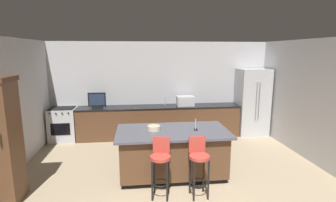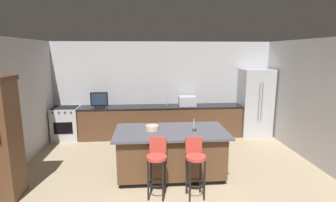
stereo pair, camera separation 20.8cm
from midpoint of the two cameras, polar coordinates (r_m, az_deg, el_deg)
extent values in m
cube|color=#BCBCC1|center=(7.64, -0.35, 2.77)|extent=(6.78, 0.12, 2.70)
cube|color=#BCBCC1|center=(5.82, -31.32, -1.40)|extent=(0.12, 5.33, 2.70)
cube|color=#BCBCC1|center=(6.41, 31.30, -0.40)|extent=(0.12, 5.33, 2.70)
cube|color=brown|center=(7.45, -0.68, -4.65)|extent=(4.55, 0.60, 0.86)
cube|color=black|center=(7.35, -0.69, -1.27)|extent=(4.58, 0.62, 0.04)
cube|color=black|center=(5.37, 1.76, -15.50)|extent=(1.92, 0.92, 0.09)
cube|color=brown|center=(5.19, 1.79, -11.14)|extent=(2.00, 1.00, 0.79)
cube|color=#4C4C56|center=(5.04, 1.82, -6.75)|extent=(2.16, 1.16, 0.04)
cube|color=#B7BABF|center=(7.95, 19.31, -0.34)|extent=(0.85, 0.68, 1.93)
cylinder|color=gray|center=(7.59, 20.20, -0.17)|extent=(0.02, 0.02, 1.06)
cylinder|color=gray|center=(7.62, 20.74, -0.16)|extent=(0.02, 0.02, 1.06)
cube|color=#B7BABF|center=(7.74, -20.73, -4.65)|extent=(0.71, 0.60, 0.90)
cube|color=black|center=(7.47, -21.34, -5.60)|extent=(0.50, 0.01, 0.32)
cube|color=black|center=(7.64, -20.96, -1.32)|extent=(0.64, 0.50, 0.02)
cylinder|color=black|center=(7.43, -23.32, -2.37)|extent=(0.04, 0.03, 0.04)
cylinder|color=black|center=(7.38, -22.18, -2.37)|extent=(0.04, 0.03, 0.04)
cylinder|color=black|center=(7.33, -21.02, -2.36)|extent=(0.04, 0.03, 0.04)
cylinder|color=black|center=(7.29, -19.84, -2.36)|extent=(0.04, 0.03, 0.04)
cube|color=brown|center=(4.99, -32.02, -7.14)|extent=(0.50, 0.52, 2.05)
cube|color=#B7BABF|center=(7.40, 5.03, -0.01)|extent=(0.48, 0.36, 0.27)
cube|color=black|center=(7.37, -14.04, -1.21)|extent=(0.28, 0.16, 0.05)
cube|color=black|center=(7.33, -14.11, 0.42)|extent=(0.47, 0.05, 0.38)
cube|color=#1E2D47|center=(7.31, -14.15, 0.38)|extent=(0.41, 0.01, 0.32)
cylinder|color=#B2B2B7|center=(7.43, 0.58, -0.04)|extent=(0.02, 0.02, 0.24)
cylinder|color=#B2B2B7|center=(5.07, 6.90, -5.16)|extent=(0.02, 0.02, 0.22)
cylinder|color=#B23D33|center=(4.37, -1.14, -12.30)|extent=(0.34, 0.34, 0.05)
cube|color=#B23D33|center=(4.44, -0.87, -9.59)|extent=(0.29, 0.09, 0.28)
cylinder|color=black|center=(4.44, -2.99, -17.19)|extent=(0.03, 0.03, 0.68)
cylinder|color=black|center=(4.40, 0.30, -17.39)|extent=(0.03, 0.03, 0.68)
cylinder|color=black|center=(4.65, -2.45, -15.79)|extent=(0.03, 0.03, 0.68)
cylinder|color=black|center=(4.62, 0.66, -15.97)|extent=(0.03, 0.03, 0.68)
torus|color=black|center=(4.56, -1.12, -17.52)|extent=(0.28, 0.28, 0.02)
cylinder|color=#B23D33|center=(4.40, 7.52, -12.18)|extent=(0.34, 0.34, 0.05)
cube|color=#B23D33|center=(4.47, 7.02, -9.50)|extent=(0.29, 0.06, 0.28)
cylinder|color=black|center=(4.42, 6.27, -17.33)|extent=(0.03, 0.03, 0.69)
cylinder|color=black|center=(4.48, 9.42, -16.98)|extent=(0.03, 0.03, 0.69)
cylinder|color=black|center=(4.63, 5.45, -15.93)|extent=(0.03, 0.03, 0.69)
cylinder|color=black|center=(4.69, 8.46, -15.63)|extent=(0.03, 0.03, 0.69)
torus|color=black|center=(4.59, 7.37, -17.41)|extent=(0.28, 0.28, 0.02)
cylinder|color=beige|center=(5.06, -2.32, -5.90)|extent=(0.25, 0.25, 0.09)
cube|color=black|center=(5.11, 6.95, -6.28)|extent=(0.09, 0.16, 0.01)
cube|color=black|center=(5.10, -1.47, -6.16)|extent=(0.11, 0.17, 0.02)
camera|label=1|loc=(0.10, -88.98, 0.20)|focal=27.72mm
camera|label=2|loc=(0.10, 91.02, -0.20)|focal=27.72mm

